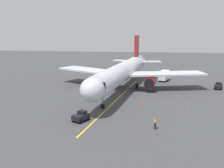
# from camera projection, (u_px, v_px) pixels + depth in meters

# --- Properties ---
(ground_plane) EXTENTS (220.00, 220.00, 0.00)m
(ground_plane) POSITION_uv_depth(u_px,v_px,m) (124.00, 91.00, 54.51)
(ground_plane) COLOR #424244
(apron_lead_in_line) EXTENTS (5.75, 39.65, 0.01)m
(apron_lead_in_line) POSITION_uv_depth(u_px,v_px,m) (119.00, 97.00, 49.11)
(apron_lead_in_line) COLOR yellow
(apron_lead_in_line) RESTS_ON ground
(airplane) EXTENTS (34.47, 40.30, 11.50)m
(airplane) POSITION_uv_depth(u_px,v_px,m) (123.00, 72.00, 54.41)
(airplane) COLOR silver
(airplane) RESTS_ON ground
(ground_crew_marshaller) EXTENTS (0.31, 0.44, 1.71)m
(ground_crew_marshaller) POSITION_uv_depth(u_px,v_px,m) (155.00, 123.00, 32.91)
(ground_crew_marshaller) COLOR #23232D
(ground_crew_marshaller) RESTS_ON ground
(tug_near_nose) EXTENTS (2.24, 2.68, 1.50)m
(tug_near_nose) POSITION_uv_depth(u_px,v_px,m) (218.00, 86.00, 56.16)
(tug_near_nose) COLOR black
(tug_near_nose) RESTS_ON ground
(tug_portside) EXTENTS (1.99, 2.57, 1.50)m
(tug_portside) POSITION_uv_depth(u_px,v_px,m) (124.00, 77.00, 67.13)
(tug_portside) COLOR yellow
(tug_portside) RESTS_ON ground
(box_truck_starboard_side) EXTENTS (3.26, 4.98, 2.62)m
(box_truck_starboard_side) POSITION_uv_depth(u_px,v_px,m) (164.00, 76.00, 65.63)
(box_truck_starboard_side) COLOR white
(box_truck_starboard_side) RESTS_ON ground
(tug_rear_apron) EXTENTS (2.38, 2.73, 1.50)m
(tug_rear_apron) POSITION_uv_depth(u_px,v_px,m) (81.00, 116.00, 35.87)
(tug_rear_apron) COLOR black
(tug_rear_apron) RESTS_ON ground
(safety_cone_nose_left) EXTENTS (0.32, 0.32, 0.55)m
(safety_cone_nose_left) POSITION_uv_depth(u_px,v_px,m) (143.00, 101.00, 45.69)
(safety_cone_nose_left) COLOR #F2590F
(safety_cone_nose_left) RESTS_ON ground
(safety_cone_nose_right) EXTENTS (0.32, 0.32, 0.55)m
(safety_cone_nose_right) POSITION_uv_depth(u_px,v_px,m) (188.00, 105.00, 42.83)
(safety_cone_nose_right) COLOR #F2590F
(safety_cone_nose_right) RESTS_ON ground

